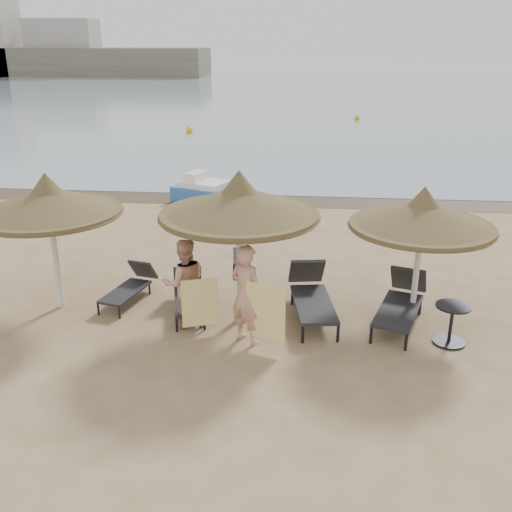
{
  "coord_description": "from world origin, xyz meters",
  "views": [
    {
      "loc": [
        1.36,
        -9.33,
        5.11
      ],
      "look_at": [
        0.29,
        1.2,
        1.09
      ],
      "focal_mm": 40.0,
      "sensor_mm": 36.0,
      "label": 1
    }
  ],
  "objects": [
    {
      "name": "ground",
      "position": [
        0.0,
        0.0,
        0.0
      ],
      "size": [
        160.0,
        160.0,
        0.0
      ],
      "primitive_type": "plane",
      "color": "tan",
      "rests_on": "ground"
    },
    {
      "name": "person_left",
      "position": [
        -0.95,
        0.23,
        1.0
      ],
      "size": [
        1.08,
        0.89,
        2.01
      ],
      "primitive_type": "imported",
      "rotation": [
        0.0,
        0.0,
        3.51
      ],
      "color": "tan",
      "rests_on": "ground"
    },
    {
      "name": "towel_right",
      "position": [
        0.63,
        -0.54,
        0.72
      ],
      "size": [
        0.71,
        0.27,
        1.05
      ],
      "rotation": [
        0.0,
        0.0,
        -0.34
      ],
      "color": "yellow",
      "rests_on": "ground"
    },
    {
      "name": "far_shore",
      "position": [
        -25.1,
        77.82,
        2.91
      ],
      "size": [
        150.0,
        54.8,
        12.0
      ],
      "color": "#716D58",
      "rests_on": "ground"
    },
    {
      "name": "lounger_near_right",
      "position": [
        1.42,
        0.93,
        0.43
      ],
      "size": [
        1.03,
        2.21,
        0.95
      ],
      "rotation": [
        0.0,
        0.0,
        0.16
      ],
      "color": "black",
      "rests_on": "ground"
    },
    {
      "name": "sea",
      "position": [
        0.0,
        80.0,
        0.01
      ],
      "size": [
        200.0,
        140.0,
        0.03
      ],
      "primitive_type": "cube",
      "color": "gray",
      "rests_on": "ground"
    },
    {
      "name": "side_table",
      "position": [
        3.91,
        0.02,
        0.35
      ],
      "size": [
        0.62,
        0.62,
        0.74
      ],
      "rotation": [
        0.0,
        0.0,
        0.4
      ],
      "color": "black",
      "rests_on": "ground"
    },
    {
      "name": "lounger_far_left",
      "position": [
        -2.34,
        1.24,
        0.32
      ],
      "size": [
        0.88,
        1.67,
        0.71
      ],
      "rotation": [
        0.0,
        0.0,
        -0.23
      ],
      "color": "black",
      "rests_on": "ground"
    },
    {
      "name": "palapa_right",
      "position": [
        3.38,
        0.89,
        2.12
      ],
      "size": [
        2.68,
        2.68,
        2.66
      ],
      "rotation": [
        0.0,
        0.0,
        -0.07
      ],
      "color": "silver",
      "rests_on": "ground"
    },
    {
      "name": "bag_dark",
      "position": [
        0.05,
        0.42,
        1.04
      ],
      "size": [
        0.23,
        0.13,
        0.31
      ],
      "rotation": [
        0.0,
        0.0,
        -0.29
      ],
      "color": "black",
      "rests_on": "ground"
    },
    {
      "name": "buoy_mid",
      "position": [
        4.23,
        30.59,
        0.19
      ],
      "size": [
        0.37,
        0.37,
        0.37
      ],
      "primitive_type": "sphere",
      "color": "yellow",
      "rests_on": "ground"
    },
    {
      "name": "buoy_left",
      "position": [
        -5.9,
        23.76,
        0.21
      ],
      "size": [
        0.41,
        0.41,
        0.41
      ],
      "primitive_type": "sphere",
      "color": "yellow",
      "rests_on": "ground"
    },
    {
      "name": "lounger_far_right",
      "position": [
        3.14,
        0.81,
        0.41
      ],
      "size": [
        1.28,
        2.16,
        0.92
      ],
      "rotation": [
        0.0,
        0.0,
        -0.32
      ],
      "color": "black",
      "rests_on": "ground"
    },
    {
      "name": "lounger_near_left",
      "position": [
        -1.03,
        0.89,
        0.34
      ],
      "size": [
        0.96,
        1.8,
        0.77
      ],
      "rotation": [
        0.0,
        0.0,
        0.24
      ],
      "color": "black",
      "rests_on": "ground"
    },
    {
      "name": "palapa_left",
      "position": [
        -3.66,
        0.76,
        2.22
      ],
      "size": [
        2.81,
        2.81,
        2.78
      ],
      "rotation": [
        0.0,
        0.0,
        0.08
      ],
      "color": "silver",
      "rests_on": "ground"
    },
    {
      "name": "bag_patterned",
      "position": [
        0.05,
        0.76,
        1.22
      ],
      "size": [
        0.3,
        0.12,
        0.37
      ],
      "rotation": [
        0.0,
        0.0,
        -0.09
      ],
      "color": "silver",
      "rests_on": "ground"
    },
    {
      "name": "palapa_center",
      "position": [
        0.05,
        0.58,
        2.35
      ],
      "size": [
        2.98,
        2.98,
        2.95
      ],
      "rotation": [
        0.0,
        0.0,
        -0.02
      ],
      "color": "silver",
      "rests_on": "ground"
    },
    {
      "name": "towel_left",
      "position": [
        -0.6,
        -0.12,
        0.65
      ],
      "size": [
        0.63,
        0.25,
        0.93
      ],
      "rotation": [
        0.0,
        0.0,
        0.36
      ],
      "color": "yellow",
      "rests_on": "ground"
    },
    {
      "name": "person_right",
      "position": [
        0.28,
        -0.29,
        1.08
      ],
      "size": [
        1.18,
        1.08,
        2.16
      ],
      "primitive_type": "imported",
      "rotation": [
        0.0,
        0.0,
        2.56
      ],
      "color": "tan",
      "rests_on": "ground"
    },
    {
      "name": "wet_sand_strip",
      "position": [
        0.0,
        9.4,
        0.0
      ],
      "size": [
        200.0,
        1.6,
        0.01
      ],
      "primitive_type": "cube",
      "color": "#4C3D2C",
      "rests_on": "ground"
    },
    {
      "name": "pedal_boat",
      "position": [
        -2.19,
        9.01,
        0.36
      ],
      "size": [
        2.42,
        1.96,
        0.98
      ],
      "rotation": [
        0.0,
        0.0,
        -0.4
      ],
      "color": "#2C5FA6",
      "rests_on": "ground"
    }
  ]
}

